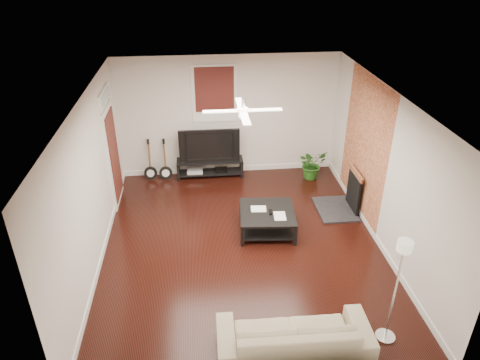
% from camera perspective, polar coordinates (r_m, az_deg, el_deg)
% --- Properties ---
extents(room, '(5.01, 6.01, 2.81)m').
position_cam_1_polar(room, '(7.48, 0.32, 0.23)').
color(room, black).
rests_on(room, ground).
extents(brick_accent, '(0.02, 2.20, 2.80)m').
position_cam_1_polar(brick_accent, '(8.93, 15.71, 4.02)').
color(brick_accent, '#AA5C36').
rests_on(brick_accent, floor).
extents(fireplace, '(0.80, 1.10, 0.92)m').
position_cam_1_polar(fireplace, '(9.25, 13.29, -1.32)').
color(fireplace, black).
rests_on(fireplace, floor).
extents(window_back, '(1.00, 0.06, 1.30)m').
position_cam_1_polar(window_back, '(9.99, -3.29, 11.02)').
color(window_back, '#3C1010').
rests_on(window_back, wall_back).
extents(door_left, '(0.08, 1.00, 2.50)m').
position_cam_1_polar(door_left, '(9.38, -16.14, 4.15)').
color(door_left, white).
rests_on(door_left, wall_left).
extents(tv_stand, '(1.54, 0.41, 0.43)m').
position_cam_1_polar(tv_stand, '(10.46, -3.87, 1.57)').
color(tv_stand, black).
rests_on(tv_stand, floor).
extents(tv, '(1.38, 0.18, 0.79)m').
position_cam_1_polar(tv, '(10.22, -3.99, 4.68)').
color(tv, black).
rests_on(tv, tv_stand).
extents(coffee_table, '(1.10, 1.10, 0.43)m').
position_cam_1_polar(coffee_table, '(8.52, 3.49, -5.27)').
color(coffee_table, black).
rests_on(coffee_table, floor).
extents(sofa, '(2.07, 0.84, 0.60)m').
position_cam_1_polar(sofa, '(6.30, 6.95, -19.22)').
color(sofa, '#BDAD8D').
rests_on(sofa, floor).
extents(floor_lamp, '(0.28, 0.28, 1.68)m').
position_cam_1_polar(floor_lamp, '(6.39, 19.30, -13.47)').
color(floor_lamp, silver).
rests_on(floor_lamp, floor).
extents(potted_plant, '(0.79, 0.74, 0.71)m').
position_cam_1_polar(potted_plant, '(10.44, 9.24, 2.04)').
color(potted_plant, '#235B1A').
rests_on(potted_plant, floor).
extents(guitar_left, '(0.31, 0.22, 0.97)m').
position_cam_1_polar(guitar_left, '(10.37, -11.59, 2.43)').
color(guitar_left, black).
rests_on(guitar_left, floor).
extents(guitar_right, '(0.31, 0.23, 0.97)m').
position_cam_1_polar(guitar_right, '(10.31, -9.67, 2.46)').
color(guitar_right, black).
rests_on(guitar_right, floor).
extents(ceiling_fan, '(1.24, 1.24, 0.32)m').
position_cam_1_polar(ceiling_fan, '(6.99, 0.34, 8.92)').
color(ceiling_fan, white).
rests_on(ceiling_fan, ceiling).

